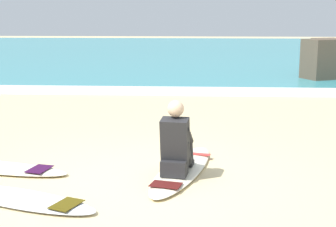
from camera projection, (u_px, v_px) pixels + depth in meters
The scene contains 6 objects.
ground_plane at pixel (139, 184), 6.19m from camera, with size 80.00×80.00×0.00m, color beige.
sea at pixel (185, 52), 26.60m from camera, with size 80.00×28.00×0.10m, color teal.
breaking_foam at pixel (170, 91), 13.19m from camera, with size 80.00×0.90×0.11m, color white.
surfboard_main at pixel (182, 169), 6.64m from camera, with size 1.05×2.38×0.08m.
surfer_seated at pixel (176, 145), 6.32m from camera, with size 0.43×0.74×0.95m.
surfboard_spare_near at pixel (20, 198), 5.60m from camera, with size 2.06×1.21×0.08m.
Camera 1 is at (0.72, -5.86, 2.08)m, focal length 53.26 mm.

